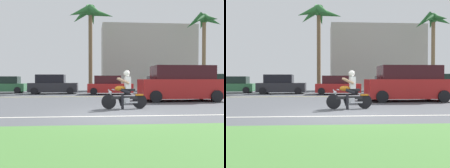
% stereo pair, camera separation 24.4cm
% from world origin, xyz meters
% --- Properties ---
extents(ground, '(56.00, 30.00, 0.04)m').
position_xyz_m(ground, '(0.00, 3.00, -0.02)').
color(ground, '#4C4F54').
extents(grass_median, '(56.00, 3.80, 0.06)m').
position_xyz_m(grass_median, '(0.00, -4.10, 0.03)').
color(grass_median, '#477A38').
rests_on(grass_median, ground).
extents(lane_line_near, '(50.40, 0.12, 0.01)m').
position_xyz_m(lane_line_near, '(0.00, -0.43, 0.00)').
color(lane_line_near, silver).
rests_on(lane_line_near, ground).
extents(lane_line_far, '(50.40, 0.12, 0.01)m').
position_xyz_m(lane_line_far, '(0.00, 8.59, 0.00)').
color(lane_line_far, yellow).
rests_on(lane_line_far, ground).
extents(motorcyclist, '(1.90, 0.62, 1.59)m').
position_xyz_m(motorcyclist, '(0.38, 1.53, 0.67)').
color(motorcyclist, black).
rests_on(motorcyclist, ground).
extents(suv_nearby, '(4.79, 2.09, 1.99)m').
position_xyz_m(suv_nearby, '(4.04, 4.86, 0.96)').
color(suv_nearby, '#AD1E1E').
rests_on(suv_nearby, ground).
extents(parked_car_0, '(3.86, 2.03, 1.49)m').
position_xyz_m(parked_car_0, '(-8.80, 13.79, 0.69)').
color(parked_car_0, '#2D663D').
rests_on(parked_car_0, ground).
extents(parked_car_1, '(4.01, 1.84, 1.62)m').
position_xyz_m(parked_car_1, '(-4.29, 12.29, 0.75)').
color(parked_car_1, '#232328').
rests_on(parked_car_1, ground).
extents(parked_car_2, '(3.76, 2.07, 1.52)m').
position_xyz_m(parked_car_2, '(0.46, 11.24, 0.71)').
color(parked_car_2, '#AD1E1E').
rests_on(parked_car_2, ground).
extents(parked_car_3, '(3.80, 1.94, 1.51)m').
position_xyz_m(parked_car_3, '(5.15, 12.09, 0.71)').
color(parked_car_3, silver).
rests_on(parked_car_3, ground).
extents(parked_car_4, '(3.74, 2.14, 1.69)m').
position_xyz_m(parked_car_4, '(9.80, 11.71, 0.78)').
color(parked_car_4, '#2D663D').
rests_on(parked_car_4, ground).
extents(palm_tree_0, '(4.54, 4.57, 8.51)m').
position_xyz_m(palm_tree_0, '(-1.14, 14.90, 7.19)').
color(palm_tree_0, brown).
rests_on(palm_tree_0, ground).
extents(palm_tree_1, '(3.95, 4.06, 8.31)m').
position_xyz_m(palm_tree_1, '(10.73, 15.87, 6.90)').
color(palm_tree_1, brown).
rests_on(palm_tree_1, ground).
extents(building_far, '(11.36, 4.00, 7.78)m').
position_xyz_m(building_far, '(5.91, 21.00, 3.89)').
color(building_far, '#A8A399').
rests_on(building_far, ground).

